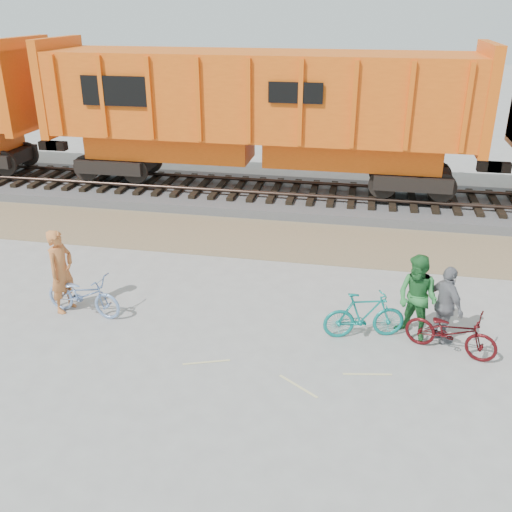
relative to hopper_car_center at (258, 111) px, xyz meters
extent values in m
plane|color=#9E9E99|center=(1.90, -9.00, -3.01)|extent=(120.00, 120.00, 0.00)
cube|color=#997E5F|center=(1.90, -3.50, -3.00)|extent=(120.00, 3.00, 0.02)
cube|color=slate|center=(1.90, 0.00, -2.86)|extent=(120.00, 4.00, 0.30)
cube|color=black|center=(-4.60, 0.00, -2.65)|extent=(0.22, 2.60, 0.12)
cube|color=black|center=(1.90, 0.00, -2.65)|extent=(0.22, 2.60, 0.12)
cylinder|color=#382821|center=(1.90, -0.72, -2.53)|extent=(120.00, 0.12, 0.12)
cylinder|color=#382821|center=(1.90, 0.72, -2.53)|extent=(120.00, 0.12, 0.12)
cube|color=#DE560D|center=(-8.15, 0.00, 0.63)|extent=(0.30, 3.06, 3.10)
cube|color=black|center=(0.00, 0.00, -2.07)|extent=(11.20, 2.20, 0.80)
cube|color=#E95D10|center=(0.00, 0.00, -1.22)|extent=(11.76, 1.65, 0.90)
cube|color=#E95D10|center=(0.00, 0.00, 0.53)|extent=(14.00, 3.00, 2.60)
cube|color=#DE560D|center=(-6.85, 0.00, 0.63)|extent=(0.30, 3.06, 3.10)
cube|color=#DE560D|center=(6.85, 0.00, 0.63)|extent=(0.30, 3.06, 3.10)
cube|color=black|center=(-4.20, -1.58, 0.73)|extent=(2.20, 0.04, 0.90)
imported|color=#7795C9|center=(-2.21, -8.51, -2.53)|extent=(1.87, 0.89, 0.94)
imported|color=#0F7B74|center=(3.77, -8.30, -2.51)|extent=(1.72, 0.89, 1.00)
imported|color=#440B0E|center=(5.42, -8.55, -2.55)|extent=(1.85, 1.15, 0.92)
imported|color=#C46D35|center=(-2.71, -8.41, -2.07)|extent=(0.57, 0.76, 1.88)
imported|color=#277032|center=(4.77, -8.10, -2.12)|extent=(1.10, 1.06, 1.78)
imported|color=slate|center=(5.32, -8.15, -2.19)|extent=(0.84, 1.02, 1.63)
camera|label=1|loc=(3.56, -18.48, 3.23)|focal=40.00mm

